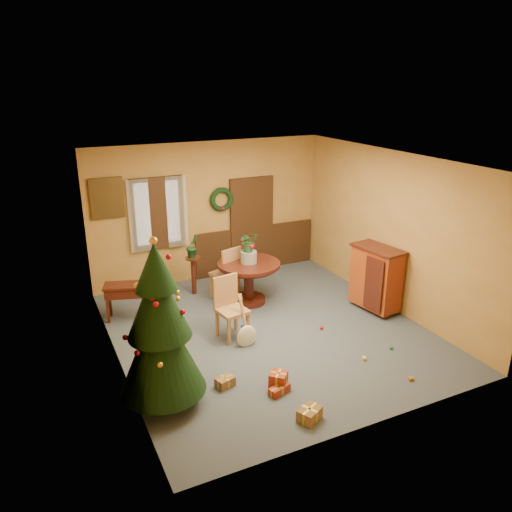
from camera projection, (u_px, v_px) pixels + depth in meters
room_envelope at (220, 226)px, 10.56m from camera, size 5.50×5.50×5.50m
dining_table at (249, 275)px, 9.44m from camera, size 1.19×1.19×0.82m
urn at (249, 257)px, 9.32m from camera, size 0.31×0.31×0.22m
centerpiece_plant at (249, 242)px, 9.22m from camera, size 0.34×0.30×0.38m
chair_near at (230, 305)px, 8.21m from camera, size 0.52×0.52×1.04m
chair_far at (228, 271)px, 9.61m from camera, size 0.58×0.58×1.06m
guitar at (247, 323)px, 7.95m from camera, size 0.49×0.60×0.78m
plant_stand at (193, 271)px, 9.85m from camera, size 0.30×0.30×0.77m
stand_plant at (192, 246)px, 9.67m from camera, size 0.30×0.26×0.46m
christmas_tree at (160, 328)px, 6.31m from camera, size 1.13×1.13×2.32m
writing_desk at (126, 293)px, 8.82m from camera, size 0.83×0.58×0.66m
sideboard at (376, 277)px, 9.11m from camera, size 0.64×1.02×1.22m
gift_a at (310, 414)px, 6.32m from camera, size 0.37×0.33×0.16m
gift_b at (278, 380)px, 6.96m from camera, size 0.32×0.32×0.23m
gift_c at (225, 382)px, 7.00m from camera, size 0.29×0.24×0.14m
gift_d at (279, 390)px, 6.85m from camera, size 0.34×0.22×0.11m
toy_a at (243, 326)px, 8.66m from camera, size 0.09×0.08×0.05m
toy_b at (391, 348)px, 7.96m from camera, size 0.06×0.06×0.06m
toy_c at (364, 359)px, 7.66m from camera, size 0.08×0.09×0.05m
toy_d at (322, 328)px, 8.59m from camera, size 0.06×0.06×0.06m
toy_e at (411, 379)px, 7.14m from camera, size 0.08×0.06×0.05m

